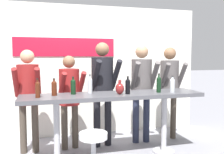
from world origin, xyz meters
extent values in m
cube|color=silver|center=(0.00, 1.35, 1.30)|extent=(4.40, 0.10, 2.60)
cube|color=#B2142D|center=(-0.60, 1.29, 1.77)|extent=(1.94, 0.02, 0.36)
cube|color=#4C4C51|center=(0.00, 0.00, 0.99)|extent=(2.80, 0.62, 0.06)
cylinder|color=#B2B2B7|center=(-0.87, 0.00, 0.50)|extent=(0.09, 0.09, 0.96)
cylinder|color=#B2B2B7|center=(0.87, 0.00, 0.50)|extent=(0.09, 0.09, 0.96)
cylinder|color=#B2B2B7|center=(0.87, 0.00, 0.01)|extent=(0.36, 0.36, 0.02)
cylinder|color=white|center=(-0.48, -0.76, 0.64)|extent=(0.34, 0.34, 0.07)
cylinder|color=#473D33|center=(-1.38, 0.58, 0.41)|extent=(0.11, 0.11, 0.82)
cylinder|color=#473D33|center=(-1.19, 0.57, 0.41)|extent=(0.11, 0.11, 0.82)
cylinder|color=maroon|center=(-1.28, 0.58, 1.14)|extent=(0.36, 0.36, 0.65)
sphere|color=tan|center=(-1.28, 0.58, 1.59)|extent=(0.22, 0.22, 0.22)
cylinder|color=maroon|center=(-1.45, 0.43, 1.18)|extent=(0.10, 0.39, 0.50)
cylinder|color=maroon|center=(-1.12, 0.41, 1.18)|extent=(0.10, 0.39, 0.50)
cylinder|color=#473D33|center=(-0.71, 0.57, 0.38)|extent=(0.11, 0.11, 0.77)
cylinder|color=#473D33|center=(-0.52, 0.60, 0.38)|extent=(0.11, 0.11, 0.77)
cylinder|color=maroon|center=(-0.62, 0.58, 1.07)|extent=(0.40, 0.40, 0.61)
sphere|color=brown|center=(-0.62, 0.58, 1.50)|extent=(0.21, 0.21, 0.21)
cylinder|color=maroon|center=(-0.75, 0.41, 1.12)|extent=(0.15, 0.37, 0.47)
cylinder|color=maroon|center=(-0.43, 0.47, 1.12)|extent=(0.15, 0.37, 0.47)
cylinder|color=black|center=(-0.15, 0.54, 0.44)|extent=(0.12, 0.12, 0.88)
cylinder|color=black|center=(0.06, 0.57, 0.44)|extent=(0.12, 0.12, 0.88)
cylinder|color=black|center=(-0.04, 0.55, 1.23)|extent=(0.42, 0.42, 0.70)
sphere|color=brown|center=(-0.04, 0.55, 1.71)|extent=(0.24, 0.24, 0.24)
cylinder|color=black|center=(-0.20, 0.36, 1.28)|extent=(0.14, 0.42, 0.54)
cylinder|color=black|center=(0.16, 0.41, 1.28)|extent=(0.14, 0.42, 0.54)
cylinder|color=#23283D|center=(0.59, 0.55, 0.43)|extent=(0.12, 0.12, 0.86)
cylinder|color=#23283D|center=(0.79, 0.54, 0.43)|extent=(0.12, 0.12, 0.86)
cylinder|color=#514C4C|center=(0.69, 0.54, 1.20)|extent=(0.39, 0.39, 0.68)
sphere|color=#9E7556|center=(0.69, 0.54, 1.67)|extent=(0.23, 0.23, 0.23)
cylinder|color=#514C4C|center=(0.50, 0.39, 1.25)|extent=(0.11, 0.41, 0.52)
cylinder|color=#514C4C|center=(0.85, 0.37, 1.25)|extent=(0.11, 0.41, 0.52)
cylinder|color=#473D33|center=(1.18, 0.60, 0.42)|extent=(0.11, 0.11, 0.84)
cylinder|color=#473D33|center=(1.37, 0.58, 0.42)|extent=(0.11, 0.11, 0.84)
cylinder|color=#514C4C|center=(1.28, 0.59, 1.18)|extent=(0.37, 0.37, 0.67)
sphere|color=brown|center=(1.28, 0.59, 1.65)|extent=(0.23, 0.23, 0.23)
cylinder|color=#514C4C|center=(1.10, 0.44, 1.23)|extent=(0.11, 0.40, 0.51)
cylinder|color=#514C4C|center=(1.43, 0.41, 1.23)|extent=(0.11, 0.40, 0.51)
cylinder|color=black|center=(-0.61, 0.10, 1.11)|extent=(0.08, 0.08, 0.19)
sphere|color=black|center=(-0.61, 0.10, 1.21)|extent=(0.08, 0.08, 0.08)
cylinder|color=black|center=(-0.61, 0.10, 1.24)|extent=(0.03, 0.03, 0.07)
cylinder|color=black|center=(-0.61, 0.10, 1.28)|extent=(0.03, 0.03, 0.01)
cylinder|color=black|center=(0.20, -0.09, 1.11)|extent=(0.08, 0.08, 0.19)
sphere|color=black|center=(0.20, -0.09, 1.21)|extent=(0.08, 0.08, 0.08)
cylinder|color=black|center=(0.20, -0.09, 1.24)|extent=(0.03, 0.03, 0.07)
cylinder|color=black|center=(0.20, -0.09, 1.28)|extent=(0.03, 0.03, 0.01)
cylinder|color=black|center=(0.73, -0.07, 1.12)|extent=(0.07, 0.07, 0.21)
sphere|color=black|center=(0.73, -0.07, 1.23)|extent=(0.07, 0.07, 0.07)
cylinder|color=black|center=(0.73, -0.07, 1.27)|extent=(0.03, 0.03, 0.07)
cylinder|color=black|center=(0.73, -0.07, 1.31)|extent=(0.03, 0.03, 0.02)
cylinder|color=#4C1E0F|center=(-1.12, -0.07, 1.11)|extent=(0.07, 0.07, 0.19)
sphere|color=#4C1E0F|center=(-1.12, -0.07, 1.21)|extent=(0.07, 0.07, 0.07)
cylinder|color=#4C1E0F|center=(-1.12, -0.07, 1.24)|extent=(0.02, 0.02, 0.07)
cylinder|color=black|center=(-1.12, -0.07, 1.28)|extent=(0.03, 0.03, 0.01)
cylinder|color=#B7BCC1|center=(-0.34, 0.14, 1.12)|extent=(0.07, 0.07, 0.20)
sphere|color=#B7BCC1|center=(-0.34, 0.14, 1.22)|extent=(0.07, 0.07, 0.07)
cylinder|color=#B7BCC1|center=(-0.34, 0.14, 1.26)|extent=(0.03, 0.03, 0.07)
cylinder|color=black|center=(-0.34, 0.14, 1.30)|extent=(0.03, 0.03, 0.02)
cylinder|color=#B7BCC1|center=(0.94, -0.12, 1.11)|extent=(0.08, 0.08, 0.19)
sphere|color=#B7BCC1|center=(0.94, -0.12, 1.20)|extent=(0.08, 0.08, 0.08)
cylinder|color=#B7BCC1|center=(0.94, -0.12, 1.24)|extent=(0.03, 0.03, 0.07)
cylinder|color=black|center=(0.94, -0.12, 1.28)|extent=(0.03, 0.03, 0.01)
cylinder|color=#4C1E0F|center=(-0.89, 0.05, 1.11)|extent=(0.08, 0.08, 0.18)
sphere|color=#4C1E0F|center=(-0.89, 0.05, 1.20)|extent=(0.08, 0.08, 0.08)
cylinder|color=#4C1E0F|center=(-0.89, 0.05, 1.23)|extent=(0.03, 0.03, 0.06)
cylinder|color=black|center=(-0.89, 0.05, 1.27)|extent=(0.03, 0.03, 0.01)
ellipsoid|color=maroon|center=(0.07, -0.08, 1.10)|extent=(0.13, 0.13, 0.17)
cylinder|color=maroon|center=(0.07, -0.08, 1.21)|extent=(0.04, 0.04, 0.05)
camera|label=1|loc=(-1.06, -3.66, 1.60)|focal=40.00mm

